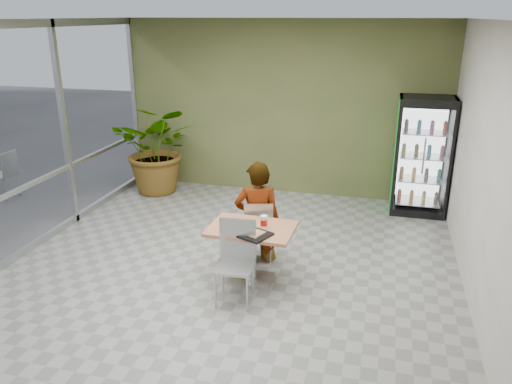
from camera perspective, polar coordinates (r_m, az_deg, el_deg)
ground at (r=6.67m, az=-3.51°, el=-9.62°), size 7.00×7.00×0.00m
room_envelope at (r=6.05m, az=-3.83°, el=3.72°), size 6.00×7.00×3.20m
storefront_frame at (r=7.54m, az=-26.12°, el=4.93°), size 0.10×7.00×3.20m
dining_table at (r=6.33m, az=-0.50°, el=-5.80°), size 1.08×0.78×0.75m
chair_far at (r=6.85m, az=0.28°, el=-3.94°), size 0.48×0.48×0.88m
chair_near at (r=5.95m, az=-2.29°, el=-7.11°), size 0.47×0.48×0.99m
seated_woman at (r=6.87m, az=0.17°, el=-3.43°), size 0.72×0.56×1.73m
pizza_plate at (r=6.34m, az=-1.38°, el=-3.47°), size 0.29×0.23×0.03m
soda_cup at (r=6.20m, az=0.91°, el=-3.43°), size 0.09×0.09×0.16m
napkin_stack at (r=6.10m, az=-2.99°, el=-4.56°), size 0.15×0.15×0.02m
cafeteria_tray at (r=6.03m, az=-0.69°, el=-4.77°), size 0.57×0.51×0.03m
beverage_fridge at (r=8.89m, az=18.42°, el=3.90°), size 0.91×0.70×1.99m
potted_plant at (r=9.66m, az=-11.06°, el=4.88°), size 1.69×1.51×1.71m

